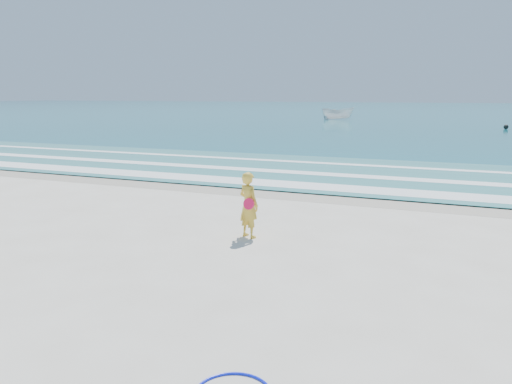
% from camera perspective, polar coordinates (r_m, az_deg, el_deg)
% --- Properties ---
extents(ground, '(400.00, 400.00, 0.00)m').
position_cam_1_polar(ground, '(9.43, -12.55, -10.12)').
color(ground, silver).
rests_on(ground, ground).
extents(wet_sand, '(400.00, 2.40, 0.00)m').
position_cam_1_polar(wet_sand, '(17.29, 4.61, -0.15)').
color(wet_sand, '#B2A893').
rests_on(wet_sand, ground).
extents(ocean, '(400.00, 190.00, 0.04)m').
position_cam_1_polar(ocean, '(112.34, 19.87, 8.77)').
color(ocean, '#19727F').
rests_on(ocean, ground).
extents(shallow, '(400.00, 10.00, 0.01)m').
position_cam_1_polar(shallow, '(22.03, 8.58, 2.32)').
color(shallow, '#59B7AD').
rests_on(shallow, ocean).
extents(foam_near, '(400.00, 1.40, 0.01)m').
position_cam_1_polar(foam_near, '(18.50, 5.84, 0.73)').
color(foam_near, white).
rests_on(foam_near, shallow).
extents(foam_mid, '(400.00, 0.90, 0.01)m').
position_cam_1_polar(foam_mid, '(21.26, 8.06, 2.04)').
color(foam_mid, white).
rests_on(foam_mid, shallow).
extents(foam_far, '(400.00, 0.60, 0.01)m').
position_cam_1_polar(foam_far, '(24.44, 9.98, 3.16)').
color(foam_far, white).
rests_on(foam_far, shallow).
extents(boat, '(4.31, 1.94, 1.62)m').
position_cam_1_polar(boat, '(67.62, 9.33, 8.85)').
color(boat, silver).
rests_on(boat, ocean).
extents(buoy, '(0.45, 0.45, 0.45)m').
position_cam_1_polar(buoy, '(54.07, 26.67, 6.67)').
color(buoy, black).
rests_on(buoy, ocean).
extents(woman, '(0.68, 0.58, 1.58)m').
position_cam_1_polar(woman, '(11.83, -0.85, -1.48)').
color(woman, gold).
rests_on(woman, ground).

